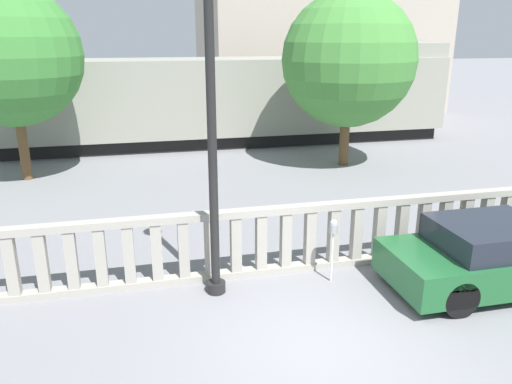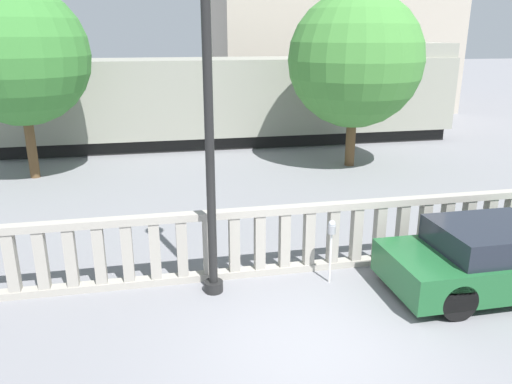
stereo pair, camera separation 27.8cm
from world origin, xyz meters
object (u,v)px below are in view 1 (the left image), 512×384
Objects in this scene: parking_meter at (333,233)px; parked_car at (493,256)px; lamppost at (211,109)px; train_near at (230,100)px; tree_left at (10,56)px; tree_right at (349,60)px.

parked_car is (2.89, -0.86, -0.40)m from parking_meter.
parking_meter is at bearing -2.50° from lamppost.
train_near reaches higher than parking_meter.
lamppost is 3.29m from parking_meter.
lamppost is 13.28m from train_near.
tree_right is at bearing -3.25° from tree_left.
train_near is at bearing 78.40° from lamppost.
parking_meter is 0.21× the size of tree_left.
parking_meter is (2.25, -0.10, -2.40)m from lamppost.
lamppost is 5.93m from parked_car.
train_near reaches higher than parked_car.
tree_right reaches higher than parking_meter.
lamppost is 10.28m from tree_right.
tree_right is at bearing 84.53° from parked_car.
tree_left reaches higher than lamppost.
tree_right is (6.03, 8.32, 0.32)m from lamppost.
lamppost is at bearing -61.21° from tree_left.
train_near is 3.13× the size of tree_left.
lamppost is at bearing -125.92° from tree_right.
parked_car is at bearing -79.85° from train_near.
parked_car is at bearing -44.56° from tree_left.
parked_car is 0.21× the size of train_near.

